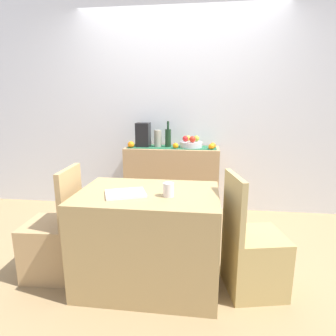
{
  "coord_description": "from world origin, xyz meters",
  "views": [
    {
      "loc": [
        0.33,
        -2.48,
        1.4
      ],
      "look_at": [
        -0.04,
        0.36,
        0.72
      ],
      "focal_mm": 30.44,
      "sensor_mm": 36.0,
      "label": 1
    }
  ],
  "objects_px": {
    "ceramic_vase": "(158,139)",
    "wine_bottle": "(168,138)",
    "open_book": "(125,194)",
    "dining_table": "(149,238)",
    "chair_near_window": "(54,244)",
    "sideboard_console": "(172,181)",
    "chair_by_corner": "(253,257)",
    "fruit_bowl": "(191,144)",
    "coffee_cup": "(169,190)",
    "coffee_maker": "(143,135)"
  },
  "relations": [
    {
      "from": "ceramic_vase",
      "to": "wine_bottle",
      "type": "bearing_deg",
      "value": 0.0
    },
    {
      "from": "ceramic_vase",
      "to": "open_book",
      "type": "distance_m",
      "value": 1.52
    },
    {
      "from": "dining_table",
      "to": "chair_near_window",
      "type": "distance_m",
      "value": 0.79
    },
    {
      "from": "sideboard_console",
      "to": "chair_by_corner",
      "type": "height_order",
      "value": "chair_by_corner"
    },
    {
      "from": "wine_bottle",
      "to": "dining_table",
      "type": "relative_size",
      "value": 0.3
    },
    {
      "from": "chair_by_corner",
      "to": "sideboard_console",
      "type": "bearing_deg",
      "value": 118.34
    },
    {
      "from": "fruit_bowl",
      "to": "wine_bottle",
      "type": "relative_size",
      "value": 0.85
    },
    {
      "from": "dining_table",
      "to": "coffee_cup",
      "type": "distance_m",
      "value": 0.46
    },
    {
      "from": "fruit_bowl",
      "to": "ceramic_vase",
      "type": "height_order",
      "value": "ceramic_vase"
    },
    {
      "from": "dining_table",
      "to": "coffee_cup",
      "type": "bearing_deg",
      "value": -25.67
    },
    {
      "from": "fruit_bowl",
      "to": "coffee_cup",
      "type": "height_order",
      "value": "fruit_bowl"
    },
    {
      "from": "wine_bottle",
      "to": "coffee_maker",
      "type": "height_order",
      "value": "wine_bottle"
    },
    {
      "from": "sideboard_console",
      "to": "chair_near_window",
      "type": "relative_size",
      "value": 1.25
    },
    {
      "from": "open_book",
      "to": "chair_near_window",
      "type": "xyz_separation_m",
      "value": [
        -0.64,
        0.08,
        -0.48
      ]
    },
    {
      "from": "coffee_maker",
      "to": "chair_by_corner",
      "type": "xyz_separation_m",
      "value": [
        1.12,
        -1.42,
        -0.73
      ]
    },
    {
      "from": "sideboard_console",
      "to": "coffee_maker",
      "type": "xyz_separation_m",
      "value": [
        -0.36,
        0.0,
        0.57
      ]
    },
    {
      "from": "coffee_maker",
      "to": "open_book",
      "type": "distance_m",
      "value": 1.54
    },
    {
      "from": "open_book",
      "to": "coffee_cup",
      "type": "relative_size",
      "value": 2.84
    },
    {
      "from": "coffee_cup",
      "to": "chair_near_window",
      "type": "distance_m",
      "value": 1.09
    },
    {
      "from": "ceramic_vase",
      "to": "dining_table",
      "type": "height_order",
      "value": "ceramic_vase"
    },
    {
      "from": "coffee_cup",
      "to": "fruit_bowl",
      "type": "bearing_deg",
      "value": 86.86
    },
    {
      "from": "coffee_maker",
      "to": "ceramic_vase",
      "type": "distance_m",
      "value": 0.18
    },
    {
      "from": "dining_table",
      "to": "chair_near_window",
      "type": "relative_size",
      "value": 1.16
    },
    {
      "from": "dining_table",
      "to": "open_book",
      "type": "relative_size",
      "value": 3.73
    },
    {
      "from": "fruit_bowl",
      "to": "coffee_cup",
      "type": "distance_m",
      "value": 1.51
    },
    {
      "from": "chair_near_window",
      "to": "dining_table",
      "type": "bearing_deg",
      "value": -0.07
    },
    {
      "from": "ceramic_vase",
      "to": "coffee_maker",
      "type": "bearing_deg",
      "value": 180.0
    },
    {
      "from": "sideboard_console",
      "to": "coffee_maker",
      "type": "relative_size",
      "value": 3.85
    },
    {
      "from": "fruit_bowl",
      "to": "open_book",
      "type": "relative_size",
      "value": 0.95
    },
    {
      "from": "coffee_cup",
      "to": "chair_near_window",
      "type": "xyz_separation_m",
      "value": [
        -0.95,
        0.08,
        -0.52
      ]
    },
    {
      "from": "dining_table",
      "to": "chair_by_corner",
      "type": "xyz_separation_m",
      "value": [
        0.79,
        -0.0,
        -0.1
      ]
    },
    {
      "from": "fruit_bowl",
      "to": "coffee_cup",
      "type": "bearing_deg",
      "value": -93.14
    },
    {
      "from": "dining_table",
      "to": "coffee_cup",
      "type": "height_order",
      "value": "coffee_cup"
    },
    {
      "from": "wine_bottle",
      "to": "chair_by_corner",
      "type": "relative_size",
      "value": 0.35
    },
    {
      "from": "wine_bottle",
      "to": "chair_near_window",
      "type": "distance_m",
      "value": 1.75
    },
    {
      "from": "fruit_bowl",
      "to": "ceramic_vase",
      "type": "xyz_separation_m",
      "value": [
        -0.4,
        0.0,
        0.06
      ]
    },
    {
      "from": "sideboard_console",
      "to": "chair_near_window",
      "type": "height_order",
      "value": "chair_near_window"
    },
    {
      "from": "wine_bottle",
      "to": "open_book",
      "type": "bearing_deg",
      "value": -94.41
    },
    {
      "from": "coffee_cup",
      "to": "chair_by_corner",
      "type": "height_order",
      "value": "chair_by_corner"
    },
    {
      "from": "wine_bottle",
      "to": "coffee_maker",
      "type": "relative_size",
      "value": 1.07
    },
    {
      "from": "ceramic_vase",
      "to": "open_book",
      "type": "bearing_deg",
      "value": -89.64
    },
    {
      "from": "chair_by_corner",
      "to": "ceramic_vase",
      "type": "bearing_deg",
      "value": 123.54
    },
    {
      "from": "wine_bottle",
      "to": "coffee_cup",
      "type": "relative_size",
      "value": 3.18
    },
    {
      "from": "dining_table",
      "to": "chair_near_window",
      "type": "xyz_separation_m",
      "value": [
        -0.79,
        0.0,
        -0.1
      ]
    },
    {
      "from": "dining_table",
      "to": "chair_by_corner",
      "type": "distance_m",
      "value": 0.79
    },
    {
      "from": "dining_table",
      "to": "coffee_cup",
      "type": "xyz_separation_m",
      "value": [
        0.16,
        -0.08,
        0.42
      ]
    },
    {
      "from": "fruit_bowl",
      "to": "chair_near_window",
      "type": "distance_m",
      "value": 1.86
    },
    {
      "from": "coffee_maker",
      "to": "open_book",
      "type": "height_order",
      "value": "coffee_maker"
    },
    {
      "from": "open_book",
      "to": "coffee_cup",
      "type": "distance_m",
      "value": 0.32
    },
    {
      "from": "wine_bottle",
      "to": "chair_by_corner",
      "type": "height_order",
      "value": "wine_bottle"
    }
  ]
}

